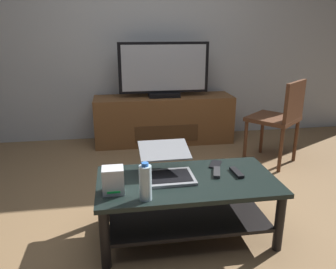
{
  "coord_description": "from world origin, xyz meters",
  "views": [
    {
      "loc": [
        -0.36,
        -2.08,
        1.36
      ],
      "look_at": [
        0.03,
        0.36,
        0.56
      ],
      "focal_mm": 35.59,
      "sensor_mm": 36.0,
      "label": 1
    }
  ],
  "objects": [
    {
      "name": "cell_phone",
      "position": [
        0.33,
        0.05,
        0.42
      ],
      "size": [
        0.13,
        0.16,
        0.01
      ],
      "primitive_type": "cube",
      "rotation": [
        0.0,
        0.0,
        -0.46
      ],
      "color": "black",
      "rests_on": "coffee_table"
    },
    {
      "name": "media_cabinet",
      "position": [
        0.21,
        1.81,
        0.28
      ],
      "size": [
        1.66,
        0.46,
        0.57
      ],
      "color": "brown",
      "rests_on": "ground"
    },
    {
      "name": "laptop",
      "position": [
        -0.05,
        -0.06,
        0.48
      ],
      "size": [
        0.35,
        0.42,
        0.18
      ],
      "color": "gray",
      "rests_on": "coffee_table"
    },
    {
      "name": "router_box",
      "position": [
        -0.4,
        -0.25,
        0.49
      ],
      "size": [
        0.13,
        0.11,
        0.16
      ],
      "color": "silver",
      "rests_on": "coffee_table"
    },
    {
      "name": "soundbar_remote",
      "position": [
        0.43,
        -0.11,
        0.42
      ],
      "size": [
        0.05,
        0.16,
        0.02
      ],
      "primitive_type": "cube",
      "rotation": [
        0.0,
        0.0,
        0.05
      ],
      "color": "black",
      "rests_on": "coffee_table"
    },
    {
      "name": "dining_chair",
      "position": [
        1.27,
        0.93,
        0.51
      ],
      "size": [
        0.62,
        0.62,
        0.87
      ],
      "color": "#59331E",
      "rests_on": "ground"
    },
    {
      "name": "television",
      "position": [
        0.21,
        1.79,
        0.87
      ],
      "size": [
        1.05,
        0.2,
        0.63
      ],
      "color": "black",
      "rests_on": "media_cabinet"
    },
    {
      "name": "tv_remote",
      "position": [
        0.3,
        -0.09,
        0.42
      ],
      "size": [
        0.09,
        0.17,
        0.02
      ],
      "primitive_type": "cube",
      "rotation": [
        0.0,
        0.0,
        -0.3
      ],
      "color": "#2D2D30",
      "rests_on": "coffee_table"
    },
    {
      "name": "ground_plane",
      "position": [
        0.0,
        0.0,
        0.0
      ],
      "size": [
        7.68,
        7.68,
        0.0
      ],
      "primitive_type": "plane",
      "color": "olive"
    },
    {
      "name": "back_wall",
      "position": [
        0.0,
        2.13,
        1.4
      ],
      "size": [
        6.4,
        0.12,
        2.8
      ],
      "primitive_type": "cube",
      "color": "silver",
      "rests_on": "ground"
    },
    {
      "name": "coffee_table",
      "position": [
        0.08,
        -0.14,
        0.29
      ],
      "size": [
        1.17,
        0.61,
        0.41
      ],
      "color": "black",
      "rests_on": "ground"
    },
    {
      "name": "water_bottle_near",
      "position": [
        -0.21,
        -0.37,
        0.52
      ],
      "size": [
        0.07,
        0.07,
        0.23
      ],
      "color": "silver",
      "rests_on": "coffee_table"
    }
  ]
}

